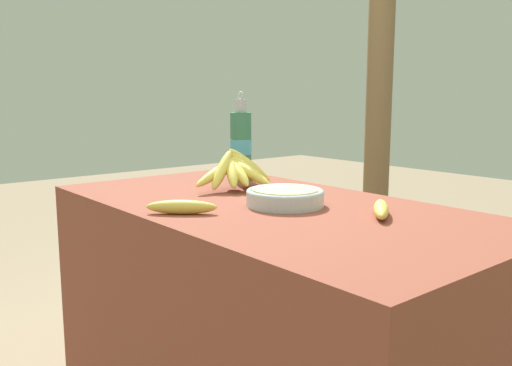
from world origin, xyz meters
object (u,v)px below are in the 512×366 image
at_px(loose_banana_front, 182,207).
at_px(banana_bunch_green, 438,220).
at_px(support_post_near, 380,77).
at_px(serving_bowl, 285,196).
at_px(water_bottle, 241,145).
at_px(loose_banana_side, 381,209).
at_px(banana_bunch_ripe, 238,170).

xyz_separation_m(loose_banana_front, banana_bunch_green, (-0.20, 1.53, -0.30)).
distance_m(loose_banana_front, support_post_near, 1.97).
distance_m(serving_bowl, water_bottle, 0.48).
relative_size(loose_banana_front, support_post_near, 0.07).
xyz_separation_m(loose_banana_front, support_post_near, (-0.76, 1.78, 0.38)).
relative_size(serving_bowl, loose_banana_front, 1.34).
distance_m(loose_banana_front, loose_banana_side, 0.51).
height_order(banana_bunch_ripe, serving_bowl, banana_bunch_ripe).
relative_size(serving_bowl, banana_bunch_green, 0.80).
height_order(serving_bowl, support_post_near, support_post_near).
bearing_deg(loose_banana_side, serving_bowl, -159.23).
relative_size(banana_bunch_ripe, loose_banana_side, 1.93).
height_order(serving_bowl, banana_bunch_green, serving_bowl).
bearing_deg(water_bottle, loose_banana_front, -53.56).
relative_size(banana_bunch_ripe, loose_banana_front, 1.98).
bearing_deg(support_post_near, water_bottle, -72.37).
bearing_deg(loose_banana_front, loose_banana_side, 47.38).
bearing_deg(loose_banana_front, banana_bunch_green, 97.31).
bearing_deg(loose_banana_side, loose_banana_front, -132.62).
distance_m(banana_bunch_ripe, water_bottle, 0.20).
height_order(banana_bunch_ripe, banana_bunch_green, banana_bunch_ripe).
xyz_separation_m(serving_bowl, banana_bunch_green, (-0.29, 1.25, -0.31)).
relative_size(loose_banana_side, banana_bunch_green, 0.61).
bearing_deg(banana_bunch_ripe, loose_banana_front, -59.54).
height_order(loose_banana_front, support_post_near, support_post_near).
distance_m(banana_bunch_ripe, loose_banana_side, 0.55).
relative_size(loose_banana_front, loose_banana_side, 0.97).
height_order(loose_banana_side, support_post_near, support_post_near).
xyz_separation_m(water_bottle, banana_bunch_green, (0.14, 1.07, -0.41)).
relative_size(water_bottle, loose_banana_front, 1.96).
relative_size(serving_bowl, support_post_near, 0.09).
distance_m(banana_bunch_ripe, serving_bowl, 0.30).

